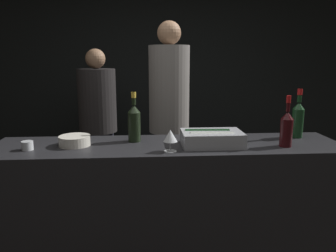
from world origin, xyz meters
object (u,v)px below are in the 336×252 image
Objects in this scene: red_wine_bottle_tall at (287,128)px; person_blond_tee at (169,113)px; wine_glass at (170,136)px; red_wine_bottle_burgundy at (298,118)px; person_in_hoodie at (98,117)px; ice_bin_with_bottles at (211,138)px; bowl_white at (75,140)px; candle_votive at (27,146)px; champagne_bottle at (134,122)px.

red_wine_bottle_tall is 0.18× the size of person_blond_tee.
red_wine_bottle_burgundy is at bearing 17.95° from wine_glass.
person_in_hoodie reaches higher than red_wine_bottle_tall.
bowl_white is (-0.91, 0.06, -0.02)m from ice_bin_with_bottles.
person_in_hoodie is (-0.05, 1.43, -0.10)m from bowl_white.
person_in_hoodie reaches higher than candle_votive.
wine_glass is 0.40× the size of champagne_bottle.
red_wine_bottle_burgundy is 2.09m from person_in_hoodie.
bowl_white is at bearing 175.07° from red_wine_bottle_tall.
candle_votive is 0.04× the size of person_in_hoodie.
person_in_hoodie is at bearing 132.84° from red_wine_bottle_tall.
candle_votive is 1.54m from person_in_hoodie.
person_blond_tee is (-0.70, 0.93, -0.05)m from red_wine_bottle_tall.
ice_bin_with_bottles is 1.18× the size of red_wine_bottle_tall.
red_wine_bottle_tall is at bearing -4.93° from bowl_white.
person_in_hoodie is at bearing 108.14° from champagne_bottle.
red_wine_bottle_tall is (-0.19, -0.24, -0.02)m from red_wine_bottle_burgundy.
candle_votive is 1.67m from red_wine_bottle_tall.
champagne_bottle is at bearing 102.85° from person_blond_tee.
red_wine_bottle_tall is at bearing 5.03° from wine_glass.
ice_bin_with_bottles is 0.70m from red_wine_bottle_burgundy.
champagne_bottle is 0.78m from person_blond_tee.
wine_glass is at bearing -162.05° from red_wine_bottle_burgundy.
candle_votive is at bearing -178.87° from ice_bin_with_bottles.
wine_glass reaches higher than candle_votive.
red_wine_bottle_tall is at bearing -127.96° from red_wine_bottle_burgundy.
ice_bin_with_bottles is 5.48× the size of candle_votive.
red_wine_bottle_burgundy is at bearing 15.51° from ice_bin_with_bottles.
champagne_bottle is 1.03× the size of red_wine_bottle_tall.
person_in_hoodie is (0.23, 1.52, -0.09)m from candle_votive.
wine_glass is at bearing -156.55° from ice_bin_with_bottles.
bowl_white is 1.40m from red_wine_bottle_tall.
bowl_white is 0.65m from wine_glass.
person_blond_tee is (0.07, 0.99, -0.02)m from wine_glass.
candle_votive is 0.22× the size of red_wine_bottle_tall.
person_in_hoodie is 0.88× the size of person_blond_tee.
bowl_white is 1.49× the size of wine_glass.
red_wine_bottle_tall is (1.00, -0.20, -0.01)m from champagne_bottle.
candle_votive is at bearing 53.40° from person_in_hoodie.
person_blond_tee is (0.30, 0.72, -0.06)m from champagne_bottle.
red_wine_bottle_burgundy is (1.18, 0.04, 0.00)m from champagne_bottle.
red_wine_bottle_burgundy reaches higher than candle_votive.
wine_glass reaches higher than ice_bin_with_bottles.
bowl_white reaches higher than candle_votive.
person_blond_tee is at bearing 127.05° from red_wine_bottle_tall.
candle_votive is 1.32m from person_blond_tee.
person_blond_tee is at bearing 103.95° from ice_bin_with_bottles.
champagne_bottle is (0.67, 0.17, 0.11)m from candle_votive.
red_wine_bottle_tall is at bearing -1.12° from candle_votive.
champagne_bottle is at bearing 14.44° from candle_votive.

